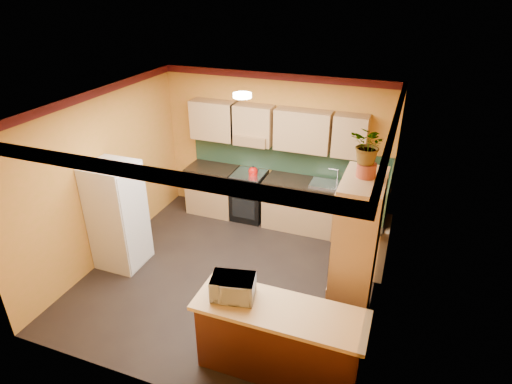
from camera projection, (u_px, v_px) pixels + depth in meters
room_shell at (236, 142)px, 5.87m from camera, size 4.24×4.24×2.72m
base_cabinets_back at (281, 202)px, 7.81m from camera, size 3.65×0.60×0.88m
countertop_back at (282, 179)px, 7.61m from camera, size 3.65×0.62×0.04m
stove at (249, 196)px, 8.00m from camera, size 0.58×0.58×0.91m
kettle at (253, 171)px, 7.68m from camera, size 0.21×0.21×0.18m
sink at (325, 184)px, 7.35m from camera, size 0.48×0.40×0.03m
base_cabinets_right at (360, 244)px, 6.59m from camera, size 0.60×0.80×0.88m
countertop_right at (364, 218)px, 6.39m from camera, size 0.62×0.80×0.04m
fridge at (118, 216)px, 6.55m from camera, size 0.68×0.66×1.70m
pantry at (355, 256)px, 5.26m from camera, size 0.48×0.90×2.10m
fern_pot at (366, 170)px, 4.80m from camera, size 0.22×0.22×0.16m
fern at (369, 145)px, 4.66m from camera, size 0.50×0.47×0.44m
breakfast_bar at (279, 342)px, 4.82m from camera, size 1.80×0.55×0.88m
bar_top at (280, 310)px, 4.61m from camera, size 1.90×0.65×0.05m
microwave at (233, 287)px, 4.71m from camera, size 0.53×0.42×0.26m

